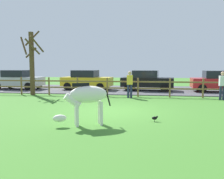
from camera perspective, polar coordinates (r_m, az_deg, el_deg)
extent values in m
plane|color=#3D7528|center=(10.80, 0.16, -4.94)|extent=(60.00, 60.00, 0.00)
cube|color=#47474C|center=(19.96, 4.00, -0.03)|extent=(28.00, 7.40, 0.05)
cylinder|color=brown|center=(17.76, -20.41, 0.80)|extent=(0.11, 0.11, 1.20)
cylinder|color=brown|center=(16.90, -14.51, 0.75)|extent=(0.11, 0.11, 1.20)
cylinder|color=brown|center=(16.23, -8.04, 0.68)|extent=(0.11, 0.11, 1.20)
cylinder|color=brown|center=(15.78, -1.12, 0.60)|extent=(0.11, 0.11, 1.20)
cylinder|color=brown|center=(15.58, 6.10, 0.50)|extent=(0.11, 0.11, 1.20)
cylinder|color=brown|center=(15.63, 13.38, 0.40)|extent=(0.11, 0.11, 1.20)
cylinder|color=brown|center=(15.92, 20.51, 0.29)|extent=(0.11, 0.11, 1.20)
cube|color=brown|center=(15.65, 2.47, 0.33)|extent=(21.82, 0.06, 0.09)
cube|color=brown|center=(15.62, 2.47, 1.87)|extent=(21.82, 0.06, 0.09)
cylinder|color=#513A23|center=(17.36, -18.22, 5.75)|extent=(0.32, 0.32, 4.21)
cylinder|color=#513A23|center=(17.73, -18.39, 8.18)|extent=(0.72, 0.49, 0.75)
cylinder|color=#513A23|center=(17.26, -19.96, 9.64)|extent=(0.85, 0.86, 1.23)
cylinder|color=#513A23|center=(16.96, -18.10, 9.52)|extent=(0.86, 0.66, 1.05)
cylinder|color=#513A23|center=(17.02, -17.10, 10.09)|extent=(0.51, 1.12, 1.03)
cylinder|color=#513A23|center=(17.92, -18.14, 11.32)|extent=(1.00, 0.40, 1.06)
ellipsoid|color=white|center=(8.08, -5.53, -1.12)|extent=(1.33, 0.94, 0.56)
cylinder|color=white|center=(7.98, -8.16, -5.90)|extent=(0.11, 0.11, 0.78)
cylinder|color=white|center=(8.26, -8.40, -5.52)|extent=(0.11, 0.11, 0.78)
cylinder|color=white|center=(8.12, -2.52, -5.65)|extent=(0.11, 0.11, 0.78)
cylinder|color=white|center=(8.39, -2.94, -5.29)|extent=(0.11, 0.11, 0.78)
cylinder|color=white|center=(8.03, -9.22, -2.56)|extent=(0.64, 0.46, 0.51)
ellipsoid|color=white|center=(8.10, -12.14, -6.60)|extent=(0.48, 0.36, 0.24)
cube|color=black|center=(8.01, -7.31, 1.10)|extent=(0.53, 0.26, 0.12)
cylinder|color=black|center=(8.23, -0.91, -2.02)|extent=(0.19, 0.12, 0.54)
cylinder|color=black|center=(8.86, 9.87, -7.15)|extent=(0.01, 0.01, 0.06)
cylinder|color=black|center=(8.82, 9.88, -7.21)|extent=(0.01, 0.01, 0.06)
ellipsoid|color=black|center=(8.82, 9.89, -6.61)|extent=(0.18, 0.10, 0.12)
sphere|color=black|center=(8.82, 10.48, -6.30)|extent=(0.07, 0.07, 0.07)
cube|color=#B7BABF|center=(21.62, -21.04, 1.84)|extent=(4.06, 1.84, 0.70)
cube|color=black|center=(21.67, -21.43, 3.50)|extent=(1.96, 1.63, 0.56)
cylinder|color=black|center=(21.72, -16.79, 1.06)|extent=(0.61, 0.20, 0.60)
cylinder|color=black|center=(20.23, -19.00, 0.68)|extent=(0.61, 0.20, 0.60)
cylinder|color=black|center=(23.08, -22.76, 1.12)|extent=(0.61, 0.20, 0.60)
cube|color=red|center=(19.66, 23.83, 1.40)|extent=(4.04, 1.80, 0.70)
cube|color=black|center=(19.59, 23.48, 3.24)|extent=(1.94, 1.61, 0.56)
cylinder|color=black|center=(20.24, 19.51, 0.66)|extent=(0.60, 0.19, 0.60)
cylinder|color=black|center=(18.57, 20.38, 0.22)|extent=(0.60, 0.19, 0.60)
cube|color=black|center=(19.24, 8.29, 1.73)|extent=(4.16, 2.11, 0.70)
cube|color=black|center=(19.23, 7.87, 3.62)|extent=(2.05, 1.75, 0.56)
cylinder|color=black|center=(20.02, 12.38, 0.80)|extent=(0.62, 0.24, 0.60)
cylinder|color=black|center=(18.33, 12.19, 0.38)|extent=(0.62, 0.24, 0.60)
cylinder|color=black|center=(20.29, 4.74, 0.98)|extent=(0.62, 0.24, 0.60)
cylinder|color=black|center=(18.62, 3.86, 0.57)|extent=(0.62, 0.24, 0.60)
cube|color=yellow|center=(19.87, -5.85, 1.88)|extent=(4.14, 2.06, 0.70)
cube|color=black|center=(19.89, -6.27, 3.70)|extent=(2.03, 1.73, 0.56)
cylinder|color=black|center=(20.30, -1.44, 1.00)|extent=(0.61, 0.23, 0.60)
cylinder|color=black|center=(18.67, -2.80, 0.59)|extent=(0.61, 0.23, 0.60)
cylinder|color=black|center=(21.16, -8.52, 1.12)|extent=(0.61, 0.23, 0.60)
cylinder|color=black|center=(19.60, -10.39, 0.74)|extent=(0.61, 0.23, 0.60)
cylinder|color=#232847|center=(15.37, 24.03, -0.74)|extent=(0.14, 0.14, 0.82)
cylinder|color=#232847|center=(15.43, 24.65, -0.74)|extent=(0.14, 0.14, 0.82)
cube|color=silver|center=(15.35, 24.44, 1.86)|extent=(0.38, 0.26, 0.58)
sphere|color=tan|center=(15.33, 24.51, 3.43)|extent=(0.22, 0.22, 0.22)
cylinder|color=#232847|center=(15.03, 3.82, -0.39)|extent=(0.14, 0.14, 0.82)
cylinder|color=#232847|center=(15.03, 4.50, -0.40)|extent=(0.14, 0.14, 0.82)
cube|color=gold|center=(14.98, 4.18, 2.27)|extent=(0.37, 0.24, 0.58)
sphere|color=tan|center=(14.96, 4.19, 3.88)|extent=(0.22, 0.22, 0.22)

